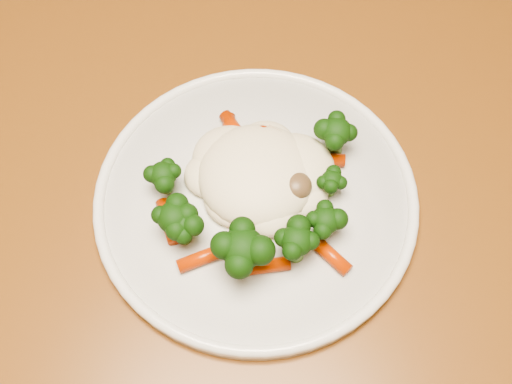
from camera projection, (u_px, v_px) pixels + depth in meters
dining_table at (244, 234)px, 0.69m from camera, size 1.28×1.10×0.75m
plate at (256, 200)px, 0.57m from camera, size 0.29×0.29×0.01m
meal at (255, 191)px, 0.55m from camera, size 0.19×0.18×0.05m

